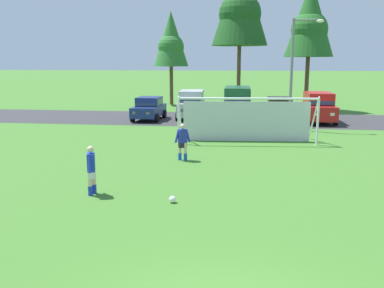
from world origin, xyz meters
name	(u,v)px	position (x,y,z in m)	size (l,w,h in m)	color
ground_plane	(241,149)	(0.00, 15.00, 0.00)	(400.00, 400.00, 0.00)	#3D7028
parking_lot_strip	(244,119)	(0.00, 26.40, 0.00)	(52.00, 8.40, 0.01)	#333335
soccer_ball	(173,199)	(-1.98, 6.29, 0.11)	(0.22, 0.22, 0.22)	white
soccer_goal	(247,118)	(0.21, 17.08, 1.29)	(7.55, 2.51, 2.57)	white
player_striker_near	(183,142)	(-2.57, 12.15, 0.82)	(0.71, 0.40, 1.64)	beige
player_winger_left	(91,170)	(-4.77, 6.78, 0.82)	(0.35, 0.75, 1.64)	beige
parked_car_slot_far_left	(149,108)	(-7.18, 25.24, 0.88)	(2.12, 4.25, 1.72)	navy
parked_car_slot_left	(192,104)	(-4.09, 26.47, 1.11)	(2.33, 4.70, 2.16)	#B2B2BC
parked_car_slot_center_left	(237,103)	(-0.51, 25.30, 1.34)	(2.25, 4.83, 2.52)	#194C2D
parked_car_slot_center	(280,109)	(2.61, 26.29, 0.88)	(2.12, 4.25, 1.72)	black
parked_car_slot_center_right	(318,107)	(5.32, 25.51, 1.11)	(2.23, 4.65, 2.16)	red
tree_left_edge	(171,41)	(-7.60, 37.06, 6.42)	(3.50, 3.50, 9.35)	brown
tree_mid_left	(240,3)	(-0.71, 35.33, 9.68)	(5.27, 5.27, 14.06)	brown
tree_center_back	(310,21)	(5.46, 33.58, 7.88)	(4.30, 4.30, 11.46)	brown
street_lamp	(294,73)	(3.14, 21.80, 3.63)	(2.00, 0.32, 6.99)	slate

